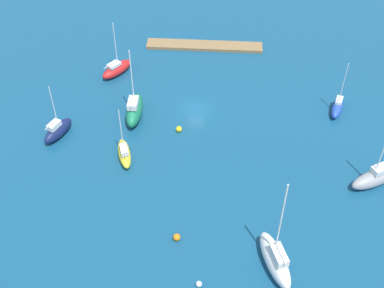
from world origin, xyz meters
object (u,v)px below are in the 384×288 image
(sailboat_blue_lone_north, at_px, (337,107))
(mooring_buoy_orange, at_px, (177,237))
(pier_dock, at_px, (204,46))
(sailboat_gray_east_end, at_px, (375,177))
(sailboat_white_mid_basin, at_px, (275,259))
(mooring_buoy_yellow, at_px, (179,129))
(sailboat_yellow_far_north, at_px, (124,153))
(sailboat_green_west_end, at_px, (134,109))
(sailboat_red_center_basin, at_px, (117,69))
(sailboat_navy_off_beacon, at_px, (58,130))
(mooring_buoy_white, at_px, (199,284))

(sailboat_blue_lone_north, bearing_deg, mooring_buoy_orange, -23.86)
(pier_dock, bearing_deg, mooring_buoy_orange, 88.12)
(sailboat_gray_east_end, distance_m, sailboat_white_mid_basin, 19.15)
(mooring_buoy_yellow, distance_m, mooring_buoy_orange, 18.81)
(sailboat_yellow_far_north, relative_size, sailboat_green_west_end, 0.72)
(sailboat_red_center_basin, bearing_deg, mooring_buoy_yellow, -102.25)
(sailboat_navy_off_beacon, height_order, mooring_buoy_white, sailboat_navy_off_beacon)
(pier_dock, bearing_deg, sailboat_blue_lone_north, 142.49)
(sailboat_navy_off_beacon, distance_m, mooring_buoy_orange, 24.83)
(sailboat_gray_east_end, height_order, sailboat_white_mid_basin, sailboat_white_mid_basin)
(sailboat_navy_off_beacon, distance_m, mooring_buoy_yellow, 17.24)
(sailboat_red_center_basin, bearing_deg, mooring_buoy_orange, -121.41)
(sailboat_white_mid_basin, bearing_deg, mooring_buoy_yellow, 10.76)
(sailboat_navy_off_beacon, bearing_deg, sailboat_blue_lone_north, -53.37)
(sailboat_gray_east_end, relative_size, sailboat_green_west_end, 0.96)
(sailboat_green_west_end, bearing_deg, sailboat_navy_off_beacon, 115.19)
(sailboat_navy_off_beacon, relative_size, sailboat_green_west_end, 0.76)
(sailboat_red_center_basin, relative_size, mooring_buoy_white, 13.48)
(sailboat_navy_off_beacon, bearing_deg, sailboat_yellow_far_north, -84.61)
(sailboat_white_mid_basin, bearing_deg, sailboat_red_center_basin, 15.06)
(mooring_buoy_yellow, height_order, mooring_buoy_orange, mooring_buoy_orange)
(mooring_buoy_white, bearing_deg, sailboat_white_mid_basin, -160.94)
(sailboat_white_mid_basin, distance_m, mooring_buoy_white, 8.93)
(sailboat_yellow_far_north, distance_m, mooring_buoy_white, 22.00)
(sailboat_gray_east_end, distance_m, mooring_buoy_white, 27.40)
(sailboat_yellow_far_north, height_order, sailboat_green_west_end, sailboat_green_west_end)
(sailboat_gray_east_end, bearing_deg, pier_dock, -80.02)
(sailboat_navy_off_beacon, relative_size, sailboat_gray_east_end, 0.79)
(sailboat_navy_off_beacon, relative_size, sailboat_blue_lone_north, 0.97)
(sailboat_green_west_end, bearing_deg, mooring_buoy_yellow, -110.51)
(sailboat_blue_lone_north, bearing_deg, sailboat_gray_east_end, 29.47)
(sailboat_yellow_far_north, xyz_separation_m, mooring_buoy_white, (-11.26, 18.90, -0.59))
(pier_dock, height_order, sailboat_gray_east_end, sailboat_gray_east_end)
(pier_dock, bearing_deg, mooring_buoy_white, 92.02)
(sailboat_yellow_far_north, height_order, mooring_buoy_yellow, sailboat_yellow_far_north)
(sailboat_green_west_end, bearing_deg, mooring_buoy_white, -157.38)
(sailboat_red_center_basin, distance_m, mooring_buoy_orange, 34.23)
(sailboat_red_center_basin, height_order, mooring_buoy_orange, sailboat_red_center_basin)
(pier_dock, xyz_separation_m, sailboat_navy_off_beacon, (19.73, 23.86, 0.87))
(sailboat_blue_lone_north, bearing_deg, sailboat_white_mid_basin, -3.18)
(sailboat_blue_lone_north, height_order, mooring_buoy_white, sailboat_blue_lone_north)
(mooring_buoy_orange, bearing_deg, sailboat_gray_east_end, -157.29)
(sailboat_green_west_end, xyz_separation_m, sailboat_white_mid_basin, (-19.40, 24.43, 0.06))
(sailboat_yellow_far_north, height_order, sailboat_white_mid_basin, sailboat_white_mid_basin)
(sailboat_navy_off_beacon, relative_size, sailboat_red_center_basin, 0.94)
(mooring_buoy_orange, bearing_deg, sailboat_green_west_end, -69.31)
(sailboat_navy_off_beacon, distance_m, sailboat_gray_east_end, 43.77)
(sailboat_red_center_basin, xyz_separation_m, mooring_buoy_orange, (-12.55, 31.84, -0.56))
(mooring_buoy_orange, bearing_deg, mooring_buoy_white, 116.53)
(pier_dock, xyz_separation_m, mooring_buoy_orange, (1.33, 40.51, 0.17))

